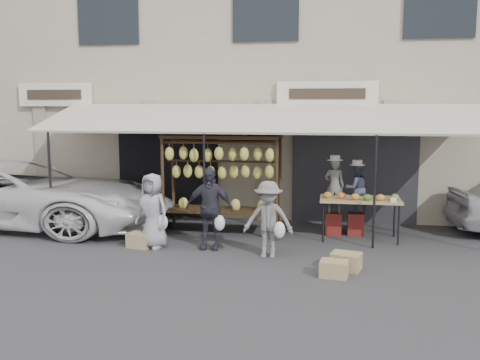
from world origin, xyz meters
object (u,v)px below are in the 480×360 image
(vendor_right, at_px, (357,188))
(customer_right, at_px, (268,219))
(vendor_left, at_px, (334,186))
(van, at_px, (7,177))
(crate_near_a, at_px, (334,269))
(crate_far, at_px, (141,240))
(banana_rack, at_px, (222,165))
(customer_left, at_px, (153,211))
(produce_table, at_px, (360,200))
(crate_near_b, at_px, (346,261))
(customer_mid, at_px, (209,208))

(vendor_right, bearing_deg, customer_right, 32.63)
(vendor_left, distance_m, vendor_right, 0.49)
(customer_right, height_order, van, van)
(crate_near_a, relative_size, crate_far, 0.95)
(vendor_right, height_order, van, van)
(banana_rack, height_order, customer_left, banana_rack)
(produce_table, bearing_deg, vendor_left, 144.04)
(customer_right, bearing_deg, crate_near_b, -19.99)
(banana_rack, xyz_separation_m, customer_right, (1.22, -1.61, -0.83))
(produce_table, xyz_separation_m, crate_far, (-4.44, -1.36, -0.72))
(customer_left, relative_size, customer_right, 1.04)
(customer_right, bearing_deg, crate_far, 175.29)
(vendor_left, bearing_deg, van, -1.44)
(vendor_left, distance_m, crate_far, 4.38)
(crate_near_a, bearing_deg, produce_table, 78.12)
(customer_mid, relative_size, crate_near_b, 3.29)
(produce_table, distance_m, customer_mid, 3.27)
(crate_near_b, bearing_deg, crate_far, 168.30)
(crate_near_a, bearing_deg, customer_right, 140.96)
(customer_left, bearing_deg, crate_near_a, -0.66)
(vendor_left, height_order, customer_mid, vendor_left)
(crate_far, bearing_deg, customer_right, -6.09)
(vendor_left, height_order, customer_right, vendor_left)
(crate_near_b, bearing_deg, produce_table, 81.08)
(customer_right, xyz_separation_m, van, (-6.54, 1.77, 0.43))
(customer_right, distance_m, van, 6.79)
(customer_mid, distance_m, crate_near_b, 2.94)
(vendor_left, height_order, customer_left, vendor_left)
(crate_near_b, height_order, van, van)
(vendor_right, bearing_deg, crate_near_a, 63.00)
(customer_mid, bearing_deg, crate_near_a, -30.20)
(vendor_right, distance_m, customer_mid, 3.43)
(vendor_left, height_order, van, van)
(customer_left, xyz_separation_m, customer_mid, (1.15, 0.13, 0.07))
(vendor_left, bearing_deg, customer_right, 55.21)
(vendor_right, xyz_separation_m, customer_left, (-4.12, -1.82, -0.29))
(banana_rack, distance_m, vendor_left, 2.55)
(crate_near_a, xyz_separation_m, crate_near_b, (0.21, 0.44, 0.01))
(produce_table, bearing_deg, banana_rack, -179.28)
(vendor_left, xyz_separation_m, van, (-7.79, -0.27, 0.06))
(crate_far, bearing_deg, produce_table, 17.02)
(produce_table, relative_size, vendor_left, 1.40)
(produce_table, xyz_separation_m, van, (-8.34, 0.13, 0.30))
(vendor_right, bearing_deg, produce_table, 79.62)
(customer_mid, relative_size, crate_far, 3.40)
(banana_rack, xyz_separation_m, van, (-5.32, 0.17, -0.40))
(vendor_left, relative_size, van, 0.22)
(customer_left, distance_m, customer_mid, 1.16)
(crate_far, bearing_deg, crate_near_b, -11.70)
(customer_left, bearing_deg, crate_far, -160.57)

